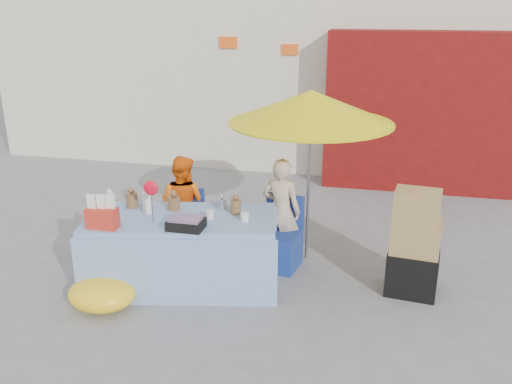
% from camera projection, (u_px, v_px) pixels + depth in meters
% --- Properties ---
extents(ground, '(80.00, 80.00, 0.00)m').
position_uv_depth(ground, '(226.00, 294.00, 5.93)').
color(ground, slate).
rests_on(ground, ground).
extents(market_table, '(2.27, 1.39, 1.28)m').
position_uv_depth(market_table, '(182.00, 250.00, 6.04)').
color(market_table, '#84A3D4').
rests_on(market_table, ground).
extents(chair_left, '(0.55, 0.54, 0.85)m').
position_uv_depth(chair_left, '(181.00, 237.00, 6.76)').
color(chair_left, navy).
rests_on(chair_left, ground).
extents(chair_right, '(0.55, 0.54, 0.85)m').
position_uv_depth(chair_right, '(279.00, 246.00, 6.50)').
color(chair_right, navy).
rests_on(chair_right, ground).
extents(vendor_orange, '(0.69, 0.58, 1.26)m').
position_uv_depth(vendor_orange, '(183.00, 205.00, 6.76)').
color(vendor_orange, orange).
rests_on(vendor_orange, ground).
extents(vendor_beige, '(0.53, 0.39, 1.31)m').
position_uv_depth(vendor_beige, '(281.00, 211.00, 6.49)').
color(vendor_beige, tan).
rests_on(vendor_beige, ground).
extents(umbrella, '(1.90, 1.90, 2.09)m').
position_uv_depth(umbrella, '(311.00, 108.00, 6.15)').
color(umbrella, gray).
rests_on(umbrella, ground).
extents(box_stack, '(0.58, 0.49, 1.18)m').
position_uv_depth(box_stack, '(414.00, 247.00, 5.80)').
color(box_stack, black).
rests_on(box_stack, ground).
extents(tarp_bundle, '(0.77, 0.64, 0.32)m').
position_uv_depth(tarp_bundle, '(102.00, 294.00, 5.62)').
color(tarp_bundle, yellow).
rests_on(tarp_bundle, ground).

